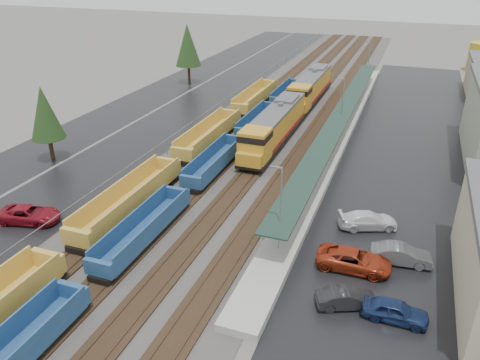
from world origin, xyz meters
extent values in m
cube|color=#302D2B|center=(0.00, 60.00, 0.04)|extent=(20.00, 160.00, 0.08)
cube|color=black|center=(-6.00, 60.00, 0.15)|extent=(2.60, 160.00, 0.15)
cube|color=#473326|center=(-6.72, 60.00, 0.27)|extent=(0.08, 160.00, 0.07)
cube|color=#473326|center=(-5.28, 60.00, 0.27)|extent=(0.08, 160.00, 0.07)
cube|color=black|center=(-2.00, 60.00, 0.15)|extent=(2.60, 160.00, 0.15)
cube|color=#473326|center=(-2.72, 60.00, 0.27)|extent=(0.08, 160.00, 0.07)
cube|color=#473326|center=(-1.28, 60.00, 0.27)|extent=(0.08, 160.00, 0.07)
cube|color=black|center=(2.00, 60.00, 0.15)|extent=(2.60, 160.00, 0.15)
cube|color=#473326|center=(1.28, 60.00, 0.27)|extent=(0.08, 160.00, 0.07)
cube|color=#473326|center=(2.72, 60.00, 0.27)|extent=(0.08, 160.00, 0.07)
cube|color=black|center=(6.00, 60.00, 0.15)|extent=(2.60, 160.00, 0.15)
cube|color=#473326|center=(5.28, 60.00, 0.27)|extent=(0.08, 160.00, 0.07)
cube|color=#473326|center=(6.72, 60.00, 0.27)|extent=(0.08, 160.00, 0.07)
cube|color=black|center=(-15.00, 60.00, 0.01)|extent=(10.00, 160.00, 0.02)
cube|color=black|center=(-25.00, 60.00, 0.01)|extent=(9.00, 160.00, 0.02)
cube|color=black|center=(19.00, 50.00, 0.01)|extent=(16.00, 100.00, 0.02)
cube|color=#9E9B93|center=(9.50, 50.00, 0.35)|extent=(3.00, 80.00, 0.70)
cylinder|color=gray|center=(9.50, 25.00, 1.90)|extent=(0.16, 0.16, 2.40)
cylinder|color=gray|center=(9.50, 40.00, 1.90)|extent=(0.16, 0.16, 2.40)
cylinder|color=gray|center=(9.50, 55.00, 1.90)|extent=(0.16, 0.16, 2.40)
cylinder|color=gray|center=(9.50, 70.00, 1.90)|extent=(0.16, 0.16, 2.40)
cylinder|color=gray|center=(9.50, 85.00, 1.90)|extent=(0.16, 0.16, 2.40)
cube|color=#1B3228|center=(9.50, 50.00, 3.20)|extent=(2.60, 65.00, 0.15)
cylinder|color=gray|center=(9.50, 20.00, 4.00)|extent=(0.12, 0.12, 8.00)
cube|color=gray|center=(9.00, 20.00, 7.90)|extent=(1.00, 0.15, 0.12)
cylinder|color=gray|center=(9.50, 50.00, 4.00)|extent=(0.12, 0.12, 8.00)
cube|color=gray|center=(9.00, 50.00, 7.90)|extent=(1.00, 0.15, 0.12)
cylinder|color=gray|center=(9.50, 80.00, 4.00)|extent=(0.12, 0.12, 8.00)
cube|color=gray|center=(9.00, 80.00, 7.90)|extent=(1.00, 0.15, 0.12)
cylinder|color=gray|center=(-9.50, 12.00, 1.00)|extent=(0.08, 0.08, 2.00)
cylinder|color=gray|center=(-9.50, 20.00, 1.00)|extent=(0.08, 0.08, 2.00)
cylinder|color=gray|center=(-9.50, 28.00, 1.00)|extent=(0.08, 0.08, 2.00)
cylinder|color=gray|center=(-9.50, 36.00, 1.00)|extent=(0.08, 0.08, 2.00)
cylinder|color=gray|center=(-9.50, 44.00, 1.00)|extent=(0.08, 0.08, 2.00)
cylinder|color=gray|center=(-9.50, 52.00, 1.00)|extent=(0.08, 0.08, 2.00)
cylinder|color=gray|center=(-9.50, 60.00, 1.00)|extent=(0.08, 0.08, 2.00)
cylinder|color=gray|center=(-9.50, 68.00, 1.00)|extent=(0.08, 0.08, 2.00)
cylinder|color=gray|center=(-9.50, 76.00, 1.00)|extent=(0.08, 0.08, 2.00)
cylinder|color=gray|center=(-9.50, 84.00, 1.00)|extent=(0.08, 0.08, 2.00)
cylinder|color=gray|center=(-9.50, 92.00, 1.00)|extent=(0.08, 0.08, 2.00)
cylinder|color=gray|center=(-9.50, 100.00, 1.00)|extent=(0.08, 0.08, 2.00)
cylinder|color=gray|center=(-9.50, 108.00, 1.00)|extent=(0.08, 0.08, 2.00)
cylinder|color=gray|center=(-9.50, 116.00, 1.00)|extent=(0.08, 0.08, 2.00)
cylinder|color=gray|center=(-9.50, 124.00, 1.00)|extent=(0.08, 0.08, 2.00)
cylinder|color=gray|center=(-9.50, 132.00, 1.00)|extent=(0.08, 0.08, 2.00)
cube|color=gray|center=(-9.50, 60.00, 2.00)|extent=(0.05, 160.00, 0.05)
ellipsoid|color=#4C5A46|center=(-30.00, 200.00, 0.00)|extent=(154.00, 110.00, 19.80)
cylinder|color=#332316|center=(-22.00, 30.00, 1.35)|extent=(0.50, 0.50, 2.70)
cone|color=black|center=(-22.00, 30.00, 5.85)|extent=(3.96, 3.96, 6.30)
cylinder|color=#332316|center=(-23.00, 70.00, 1.65)|extent=(0.50, 0.50, 3.30)
cone|color=black|center=(-23.00, 70.00, 7.15)|extent=(4.84, 4.84, 7.70)
cube|color=black|center=(2.00, 44.22, 0.88)|extent=(3.19, 21.24, 0.42)
cube|color=#BF811B|center=(2.00, 45.28, 2.69)|extent=(2.97, 16.99, 3.19)
cube|color=#BF811B|center=(2.00, 35.94, 2.90)|extent=(3.19, 3.40, 3.61)
cube|color=black|center=(2.00, 35.94, 3.96)|extent=(3.24, 3.45, 0.74)
cube|color=#BF811B|center=(2.00, 34.03, 1.84)|extent=(2.97, 1.06, 1.49)
cube|color=#59595B|center=(2.00, 45.28, 4.39)|extent=(3.03, 16.99, 0.37)
cube|color=maroon|center=(0.49, 45.28, 1.41)|extent=(0.04, 16.99, 0.37)
cube|color=maroon|center=(3.51, 45.28, 1.41)|extent=(0.04, 16.99, 0.37)
cube|color=black|center=(2.00, 44.22, 0.46)|extent=(2.34, 6.37, 0.64)
cube|color=black|center=(2.00, 36.79, 0.57)|extent=(2.55, 4.25, 0.53)
cube|color=black|center=(2.00, 51.66, 0.57)|extent=(2.55, 4.25, 0.53)
cylinder|color=#59595B|center=(2.00, 46.35, 4.71)|extent=(0.74, 0.74, 0.53)
cube|color=#59595B|center=(2.00, 49.53, 4.65)|extent=(2.55, 4.25, 0.53)
cube|color=black|center=(2.00, 65.22, 0.88)|extent=(3.19, 21.24, 0.42)
cube|color=#BF811B|center=(2.00, 66.28, 2.69)|extent=(2.97, 16.99, 3.19)
cube|color=#BF811B|center=(2.00, 56.94, 2.90)|extent=(3.19, 3.40, 3.61)
cube|color=black|center=(2.00, 56.94, 3.96)|extent=(3.24, 3.45, 0.74)
cube|color=#BF811B|center=(2.00, 55.03, 1.84)|extent=(2.97, 1.06, 1.49)
cube|color=#59595B|center=(2.00, 66.28, 4.39)|extent=(3.03, 16.99, 0.37)
cube|color=maroon|center=(0.49, 66.28, 1.41)|extent=(0.04, 16.99, 0.37)
cube|color=maroon|center=(3.51, 66.28, 1.41)|extent=(0.04, 16.99, 0.37)
cube|color=black|center=(2.00, 65.22, 0.46)|extent=(2.34, 6.37, 0.64)
cube|color=black|center=(2.00, 57.79, 0.57)|extent=(2.55, 4.25, 0.53)
cube|color=black|center=(2.00, 72.66, 0.57)|extent=(2.55, 4.25, 0.53)
cylinder|color=#59595B|center=(2.00, 67.35, 4.71)|extent=(0.74, 0.74, 0.53)
cube|color=#59595B|center=(2.00, 70.53, 4.65)|extent=(2.55, 4.25, 0.53)
cube|color=gold|center=(-6.00, 10.95, 1.65)|extent=(2.80, 0.54, 1.51)
cube|color=black|center=(-6.00, 10.20, 0.57)|extent=(2.16, 2.37, 0.54)
cube|color=gold|center=(-6.00, 22.12, 0.89)|extent=(2.80, 15.21, 0.27)
cube|color=gold|center=(-7.35, 22.12, 1.86)|extent=(0.16, 15.21, 1.94)
cube|color=gold|center=(-4.65, 22.12, 1.86)|extent=(0.16, 15.21, 1.94)
cube|color=gold|center=(-6.00, 14.29, 1.65)|extent=(2.80, 0.54, 1.51)
cube|color=gold|center=(-6.00, 29.94, 1.65)|extent=(2.80, 0.54, 1.51)
cube|color=black|center=(-6.00, 15.05, 0.57)|extent=(2.16, 2.37, 0.54)
cube|color=black|center=(-6.00, 29.19, 0.57)|extent=(2.16, 2.37, 0.54)
cube|color=gold|center=(-6.00, 41.10, 0.89)|extent=(2.80, 15.21, 0.27)
cube|color=gold|center=(-7.35, 41.10, 1.86)|extent=(0.16, 15.21, 1.94)
cube|color=gold|center=(-4.65, 41.10, 1.86)|extent=(0.16, 15.21, 1.94)
cube|color=gold|center=(-6.00, 33.28, 1.65)|extent=(2.80, 0.54, 1.51)
cube|color=gold|center=(-6.00, 48.93, 1.65)|extent=(2.80, 0.54, 1.51)
cube|color=black|center=(-6.00, 34.04, 0.57)|extent=(2.16, 2.37, 0.54)
cube|color=black|center=(-6.00, 48.17, 0.57)|extent=(2.16, 2.37, 0.54)
cube|color=gold|center=(-6.00, 60.09, 0.89)|extent=(2.80, 15.21, 0.27)
cube|color=gold|center=(-7.35, 60.09, 1.86)|extent=(0.16, 15.21, 1.94)
cube|color=gold|center=(-4.65, 60.09, 1.86)|extent=(0.16, 15.21, 1.94)
cube|color=gold|center=(-6.00, 52.27, 1.65)|extent=(2.80, 0.54, 1.51)
cube|color=gold|center=(-6.00, 67.91, 1.65)|extent=(2.80, 0.54, 1.51)
cube|color=black|center=(-6.00, 53.02, 0.57)|extent=(2.16, 2.37, 0.54)
cube|color=black|center=(-6.00, 67.16, 0.57)|extent=(2.16, 2.37, 0.54)
cube|color=navy|center=(-2.00, 8.75, 1.47)|extent=(2.42, 0.47, 1.31)
cube|color=black|center=(-2.00, 8.10, 0.53)|extent=(1.86, 2.05, 0.47)
cube|color=navy|center=(-2.00, 18.01, 0.81)|extent=(2.42, 12.36, 0.23)
cube|color=navy|center=(-3.17, 18.01, 1.65)|extent=(0.14, 12.36, 1.68)
cube|color=navy|center=(-0.83, 18.01, 1.65)|extent=(0.14, 12.36, 1.68)
cube|color=navy|center=(-2.00, 11.64, 1.47)|extent=(2.42, 0.47, 1.31)
cube|color=navy|center=(-2.00, 24.38, 1.47)|extent=(2.42, 0.47, 1.31)
cube|color=black|center=(-2.00, 12.29, 0.53)|extent=(1.86, 2.05, 0.47)
cube|color=black|center=(-2.00, 23.72, 0.53)|extent=(1.86, 2.05, 0.47)
cube|color=navy|center=(-2.00, 33.63, 0.81)|extent=(2.42, 12.36, 0.23)
cube|color=navy|center=(-3.17, 33.63, 1.65)|extent=(0.14, 12.36, 1.68)
cube|color=navy|center=(-0.83, 33.63, 1.65)|extent=(0.14, 12.36, 1.68)
cube|color=navy|center=(-2.00, 27.27, 1.47)|extent=(2.42, 0.47, 1.31)
cube|color=navy|center=(-2.00, 40.00, 1.47)|extent=(2.42, 0.47, 1.31)
cube|color=black|center=(-2.00, 27.92, 0.53)|extent=(1.86, 2.05, 0.47)
cube|color=black|center=(-2.00, 39.35, 0.53)|extent=(1.86, 2.05, 0.47)
cube|color=navy|center=(-2.00, 49.26, 0.81)|extent=(2.42, 12.36, 0.23)
cube|color=navy|center=(-3.17, 49.26, 1.65)|extent=(0.14, 12.36, 1.68)
cube|color=navy|center=(-0.83, 49.26, 1.65)|extent=(0.14, 12.36, 1.68)
cube|color=navy|center=(-2.00, 42.89, 1.47)|extent=(2.42, 0.47, 1.31)
cube|color=navy|center=(-2.00, 55.63, 1.47)|extent=(2.42, 0.47, 1.31)
cube|color=black|center=(-2.00, 43.54, 0.53)|extent=(1.86, 2.05, 0.47)
cube|color=black|center=(-2.00, 54.97, 0.53)|extent=(1.86, 2.05, 0.47)
cube|color=navy|center=(-2.00, 64.88, 0.81)|extent=(2.42, 12.36, 0.23)
cube|color=navy|center=(-3.17, 64.88, 1.65)|extent=(0.14, 12.36, 1.68)
cube|color=navy|center=(-0.83, 64.88, 1.65)|extent=(0.14, 12.36, 1.68)
cube|color=navy|center=(-2.00, 58.52, 1.47)|extent=(2.42, 0.47, 1.31)
cube|color=navy|center=(-2.00, 71.25, 1.47)|extent=(2.42, 0.47, 1.31)
cube|color=black|center=(-2.00, 59.17, 0.53)|extent=(1.86, 2.05, 0.47)
cube|color=black|center=(-2.00, 70.60, 0.53)|extent=(1.86, 2.05, 0.47)
imported|color=maroon|center=(-13.69, 17.11, 0.79)|extent=(3.86, 6.14, 1.58)
imported|color=black|center=(15.71, 15.59, 0.70)|extent=(3.07, 4.50, 1.40)
imported|color=maroon|center=(15.57, 20.28, 0.81)|extent=(2.78, 5.88, 1.62)
imported|color=silver|center=(15.90, 26.99, 0.77)|extent=(4.01, 5.70, 1.53)
imported|color=navy|center=(19.02, 15.39, 0.75)|extent=(1.82, 4.42, 1.50)
imported|color=#535558|center=(19.02, 22.32, 0.79)|extent=(2.25, 4.96, 1.58)
camera|label=1|loc=(17.73, -11.34, 22.46)|focal=35.00mm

